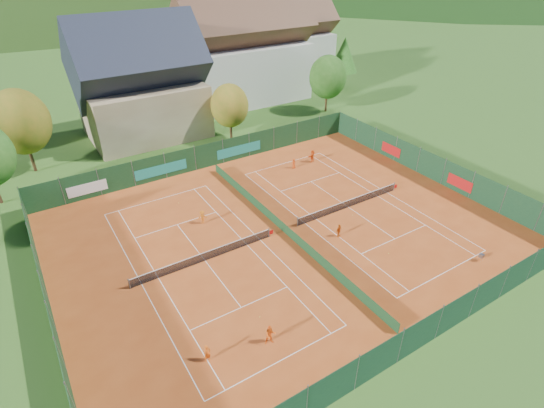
{
  "coord_description": "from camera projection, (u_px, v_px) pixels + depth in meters",
  "views": [
    {
      "loc": [
        -18.15,
        -26.79,
        23.19
      ],
      "look_at": [
        0.0,
        2.0,
        2.0
      ],
      "focal_mm": 28.0,
      "sensor_mm": 36.0,
      "label": 1
    }
  ],
  "objects": [
    {
      "name": "fence_west",
      "position": [
        47.0,
        303.0,
        29.86
      ],
      "size": [
        0.04,
        32.0,
        3.0
      ],
      "color": "#15391C",
      "rests_on": "ground"
    },
    {
      "name": "clay_pad",
      "position": [
        283.0,
        232.0,
        39.71
      ],
      "size": [
        40.0,
        32.0,
        0.01
      ],
      "primitive_type": "cube",
      "color": "#AC4519",
      "rests_on": "ground"
    },
    {
      "name": "player_left_near",
      "position": [
        207.0,
        353.0,
        27.17
      ],
      "size": [
        0.56,
        0.42,
        1.39
      ],
      "primitive_type": "imported",
      "rotation": [
        0.0,
        0.0,
        0.18
      ],
      "color": "#E25C14",
      "rests_on": "ground"
    },
    {
      "name": "tree_east_mid",
      "position": [
        344.0,
        55.0,
        74.88
      ],
      "size": [
        5.04,
        5.04,
        9.0
      ],
      "color": "#4B2B1B",
      "rests_on": "ground"
    },
    {
      "name": "loose_ball_4",
      "position": [
        352.0,
        215.0,
        42.05
      ],
      "size": [
        0.07,
        0.07,
        0.07
      ],
      "primitive_type": "sphere",
      "color": "#CCD833",
      "rests_on": "ground"
    },
    {
      "name": "player_right_near",
      "position": [
        339.0,
        230.0,
        38.74
      ],
      "size": [
        0.84,
        0.53,
        1.33
      ],
      "primitive_type": "imported",
      "rotation": [
        0.0,
        0.0,
        0.28
      ],
      "color": "#CC5812",
      "rests_on": "ground"
    },
    {
      "name": "tree_west_mid",
      "position": [
        20.0,
        122.0,
        47.02
      ],
      "size": [
        6.44,
        6.44,
        9.78
      ],
      "color": "#442C18",
      "rests_on": "ground"
    },
    {
      "name": "hotel_block_a",
      "position": [
        244.0,
        55.0,
        68.9
      ],
      "size": [
        21.6,
        11.0,
        17.25
      ],
      "color": "silver",
      "rests_on": "ground"
    },
    {
      "name": "tree_east_front",
      "position": [
        328.0,
        77.0,
        64.96
      ],
      "size": [
        5.72,
        5.72,
        8.69
      ],
      "color": "#4A331A",
      "rests_on": "ground"
    },
    {
      "name": "loose_ball_2",
      "position": [
        300.0,
        212.0,
        42.55
      ],
      "size": [
        0.07,
        0.07,
        0.07
      ],
      "primitive_type": "sphere",
      "color": "#CCD833",
      "rests_on": "ground"
    },
    {
      "name": "player_right_far_a",
      "position": [
        294.0,
        163.0,
        50.48
      ],
      "size": [
        0.7,
        0.59,
        1.22
      ],
      "primitive_type": "imported",
      "rotation": [
        0.0,
        0.0,
        3.54
      ],
      "color": "#E04A13",
      "rests_on": "ground"
    },
    {
      "name": "tree_east_back",
      "position": [
        282.0,
        47.0,
        76.64
      ],
      "size": [
        7.15,
        7.15,
        10.86
      ],
      "color": "#49341A",
      "rests_on": "ground"
    },
    {
      "name": "court_markings_left",
      "position": [
        205.0,
        261.0,
        36.08
      ],
      "size": [
        11.03,
        23.83,
        0.0
      ],
      "color": "white",
      "rests_on": "ground"
    },
    {
      "name": "tree_center",
      "position": [
        230.0,
        106.0,
        55.73
      ],
      "size": [
        5.01,
        5.01,
        7.6
      ],
      "color": "#422C17",
      "rests_on": "ground"
    },
    {
      "name": "player_left_far",
      "position": [
        202.0,
        217.0,
        40.56
      ],
      "size": [
        1.01,
        0.75,
        1.39
      ],
      "primitive_type": "imported",
      "rotation": [
        0.0,
        0.0,
        2.85
      ],
      "color": "orange",
      "rests_on": "ground"
    },
    {
      "name": "fence_east",
      "position": [
        430.0,
        166.0,
        48.02
      ],
      "size": [
        0.09,
        32.0,
        3.0
      ],
      "color": "#13361E",
      "rests_on": "ground"
    },
    {
      "name": "ball_hopper",
      "position": [
        482.0,
        256.0,
        35.8
      ],
      "size": [
        0.34,
        0.34,
        0.8
      ],
      "color": "slate",
      "rests_on": "ground"
    },
    {
      "name": "hotel_block_b",
      "position": [
        287.0,
        42.0,
        81.39
      ],
      "size": [
        17.28,
        10.0,
        15.5
      ],
      "color": "silver",
      "rests_on": "ground"
    },
    {
      "name": "tennis_net_left",
      "position": [
        206.0,
        256.0,
        35.89
      ],
      "size": [
        13.3,
        0.1,
        1.02
      ],
      "color": "#59595B",
      "rests_on": "ground"
    },
    {
      "name": "fence_north",
      "position": [
        206.0,
        156.0,
        50.21
      ],
      "size": [
        40.0,
        0.1,
        3.0
      ],
      "color": "#14381C",
      "rests_on": "ground"
    },
    {
      "name": "loose_ball_3",
      "position": [
        179.0,
        203.0,
        43.99
      ],
      "size": [
        0.07,
        0.07,
        0.07
      ],
      "primitive_type": "sphere",
      "color": "#CCD833",
      "rests_on": "ground"
    },
    {
      "name": "chalet",
      "position": [
        141.0,
        87.0,
        56.39
      ],
      "size": [
        16.2,
        12.0,
        16.0
      ],
      "color": "tan",
      "rests_on": "ground"
    },
    {
      "name": "court_markings_right",
      "position": [
        349.0,
        207.0,
        43.33
      ],
      "size": [
        11.03,
        23.83,
        0.0
      ],
      "color": "white",
      "rests_on": "ground"
    },
    {
      "name": "player_right_far_b",
      "position": [
        312.0,
        156.0,
        51.86
      ],
      "size": [
        1.53,
        0.94,
        1.58
      ],
      "primitive_type": "imported",
      "rotation": [
        0.0,
        0.0,
        3.5
      ],
      "color": "#EE5515",
      "rests_on": "ground"
    },
    {
      "name": "loose_ball_0",
      "position": [
        260.0,
        317.0,
        30.67
      ],
      "size": [
        0.07,
        0.07,
        0.07
      ],
      "primitive_type": "sphere",
      "color": "#CCD833",
      "rests_on": "ground"
    },
    {
      "name": "ground",
      "position": [
        283.0,
        232.0,
        39.72
      ],
      "size": [
        600.0,
        600.0,
        0.0
      ],
      "primitive_type": "plane",
      "color": "#2B571B",
      "rests_on": "ground"
    },
    {
      "name": "court_divider",
      "position": [
        283.0,
        227.0,
        39.45
      ],
      "size": [
        0.03,
        28.8,
        1.0
      ],
      "color": "#153B1D",
      "rests_on": "ground"
    },
    {
      "name": "loose_ball_1",
      "position": [
        389.0,
        253.0,
        36.88
      ],
      "size": [
        0.07,
        0.07,
        0.07
      ],
      "primitive_type": "sphere",
      "color": "#CCD833",
      "rests_on": "ground"
    },
    {
      "name": "tennis_net_right",
      "position": [
        350.0,
        203.0,
        43.14
      ],
      "size": [
        13.3,
        0.1,
        1.02
      ],
      "color": "#59595B",
      "rests_on": "ground"
    },
    {
      "name": "mountain_backdrop",
      "position": [
        98.0,
        70.0,
        241.24
      ],
      "size": [
        820.0,
        530.0,
        242.0
      ],
      "color": "black",
      "rests_on": "ground"
    },
    {
      "name": "fence_south",
      "position": [
        420.0,
        335.0,
        27.43
      ],
      "size": [
        40.0,
        0.04,
        3.0
      ],
      "color": "#133521",
      "rests_on": "ground"
    },
    {
      "name": "player_left_mid",
      "position": [
        270.0,
        335.0,
        28.33
      ],
      "size": [
        0.91,
        0.8,
        1.56
      ],
      "primitive_type": "imported",
      "rotation": [
        0.0,
        0.0,
        -0.33
      ],
      "color": "orange",
      "rests_on": "ground"
    }
  ]
}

